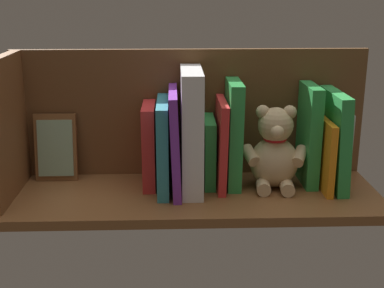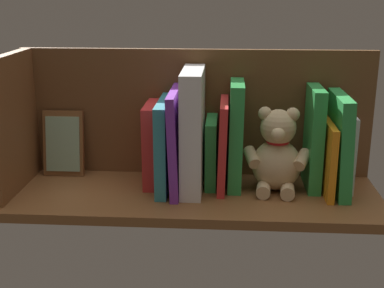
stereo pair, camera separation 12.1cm
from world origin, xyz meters
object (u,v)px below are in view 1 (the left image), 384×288
at_px(teddy_bear, 275,152).
at_px(dictionary_thick_white, 192,130).
at_px(picture_frame_leaning, 56,147).
at_px(book_0, 341,146).

relative_size(teddy_bear, dictionary_thick_white, 0.70).
distance_m(dictionary_thick_white, picture_frame_leaning, 0.35).
xyz_separation_m(dictionary_thick_white, picture_frame_leaning, (0.34, -0.07, -0.06)).
height_order(teddy_bear, dictionary_thick_white, dictionary_thick_white).
relative_size(book_0, dictionary_thick_white, 0.64).
xyz_separation_m(teddy_bear, picture_frame_leaning, (0.54, -0.07, -0.01)).
bearing_deg(teddy_bear, dictionary_thick_white, 5.35).
bearing_deg(book_0, picture_frame_leaning, -3.33).
relative_size(book_0, teddy_bear, 0.90).
relative_size(book_0, picture_frame_leaning, 1.09).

